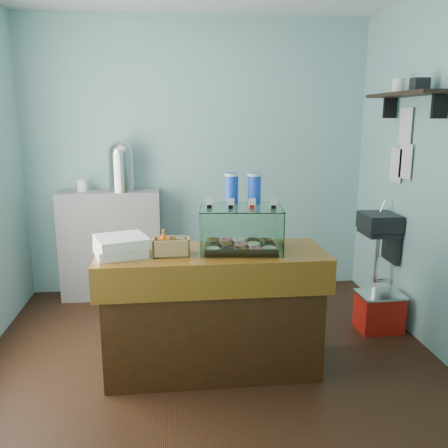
{
  "coord_description": "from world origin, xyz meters",
  "views": [
    {
      "loc": [
        -0.26,
        -3.43,
        1.83
      ],
      "look_at": [
        0.09,
        -0.15,
        1.07
      ],
      "focal_mm": 38.0,
      "sensor_mm": 36.0,
      "label": 1
    }
  ],
  "objects": [
    {
      "name": "red_cooler",
      "position": [
        1.5,
        0.25,
        0.17
      ],
      "size": [
        0.39,
        0.3,
        0.34
      ],
      "rotation": [
        0.0,
        0.0,
        0.03
      ],
      "color": "red",
      "rests_on": "ground"
    },
    {
      "name": "back_shelf",
      "position": [
        -0.9,
        1.32,
        0.55
      ],
      "size": [
        1.0,
        0.32,
        1.1
      ],
      "primitive_type": "cube",
      "color": "gray",
      "rests_on": "ground"
    },
    {
      "name": "pastry_boxes",
      "position": [
        -0.63,
        -0.26,
        0.97
      ],
      "size": [
        0.42,
        0.42,
        0.13
      ],
      "rotation": [
        0.0,
        0.0,
        0.28
      ],
      "color": "white",
      "rests_on": "counter"
    },
    {
      "name": "room_shell",
      "position": [
        0.03,
        0.01,
        1.71
      ],
      "size": [
        3.54,
        3.04,
        2.82
      ],
      "color": "#80B6BA",
      "rests_on": "ground"
    },
    {
      "name": "condiment_crate",
      "position": [
        -0.29,
        -0.31,
        0.96
      ],
      "size": [
        0.25,
        0.15,
        0.18
      ],
      "rotation": [
        0.0,
        0.0,
        0.01
      ],
      "color": "tan",
      "rests_on": "counter"
    },
    {
      "name": "ground",
      "position": [
        0.0,
        0.0,
        0.0
      ],
      "size": [
        3.5,
        3.5,
        0.0
      ],
      "primitive_type": "plane",
      "color": "black",
      "rests_on": "ground"
    },
    {
      "name": "display_case",
      "position": [
        0.21,
        -0.2,
        1.07
      ],
      "size": [
        0.61,
        0.47,
        0.53
      ],
      "rotation": [
        0.0,
        0.0,
        -0.1
      ],
      "color": "#331D0F",
      "rests_on": "counter"
    },
    {
      "name": "coffee_urn",
      "position": [
        -0.76,
        1.3,
        1.36
      ],
      "size": [
        0.27,
        0.27,
        0.5
      ],
      "color": "silver",
      "rests_on": "back_shelf"
    },
    {
      "name": "counter",
      "position": [
        0.0,
        -0.25,
        0.46
      ],
      "size": [
        1.6,
        0.6,
        0.9
      ],
      "color": "#441E0D",
      "rests_on": "ground"
    }
  ]
}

